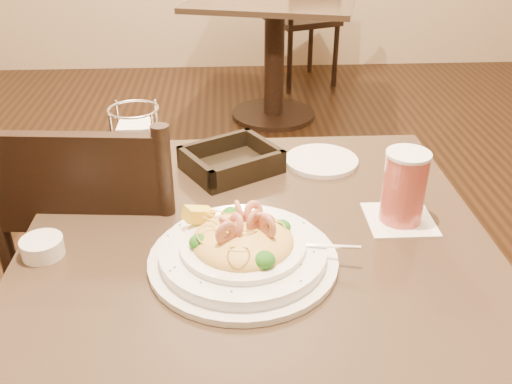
{
  "coord_description": "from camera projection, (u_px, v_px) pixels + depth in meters",
  "views": [
    {
      "loc": [
        -0.05,
        -0.93,
        1.35
      ],
      "look_at": [
        0.0,
        0.02,
        0.82
      ],
      "focal_mm": 40.0,
      "sensor_mm": 36.0,
      "label": 1
    }
  ],
  "objects": [
    {
      "name": "dining_chair_near",
      "position": [
        111.0,
        266.0,
        1.42
      ],
      "size": [
        0.45,
        0.45,
        0.93
      ],
      "rotation": [
        0.0,
        0.0,
        3.05
      ],
      "color": "black",
      "rests_on": "ground"
    },
    {
      "name": "pasta_bowl",
      "position": [
        243.0,
        248.0,
        1.01
      ],
      "size": [
        0.38,
        0.34,
        0.11
      ],
      "rotation": [
        0.0,
        0.0,
        -0.36
      ],
      "color": "white",
      "rests_on": "main_table"
    },
    {
      "name": "dining_chair_far",
      "position": [
        306.0,
        14.0,
        3.9
      ],
      "size": [
        0.54,
        0.54,
        0.93
      ],
      "rotation": [
        0.0,
        0.0,
        3.5
      ],
      "color": "black",
      "rests_on": "ground"
    },
    {
      "name": "background_table",
      "position": [
        275.0,
        36.0,
        3.35
      ],
      "size": [
        1.1,
        1.1,
        0.74
      ],
      "rotation": [
        0.0,
        0.0,
        -0.26
      ],
      "color": "black",
      "rests_on": "ground"
    },
    {
      "name": "napkin_caddy",
      "position": [
        138.0,
        150.0,
        1.27
      ],
      "size": [
        0.11,
        0.11,
        0.18
      ],
      "rotation": [
        0.0,
        0.0,
        -0.3
      ],
      "color": "silver",
      "rests_on": "main_table"
    },
    {
      "name": "side_plate",
      "position": [
        321.0,
        161.0,
        1.38
      ],
      "size": [
        0.21,
        0.21,
        0.01
      ],
      "primitive_type": "cylinder",
      "rotation": [
        0.0,
        0.0,
        0.22
      ],
      "color": "white",
      "rests_on": "main_table"
    },
    {
      "name": "drink_glass",
      "position": [
        404.0,
        188.0,
        1.12
      ],
      "size": [
        0.13,
        0.13,
        0.15
      ],
      "rotation": [
        0.0,
        0.0,
        -0.01
      ],
      "color": "white",
      "rests_on": "main_table"
    },
    {
      "name": "butter_ramekin",
      "position": [
        42.0,
        247.0,
        1.04
      ],
      "size": [
        0.1,
        0.1,
        0.03
      ],
      "primitive_type": "cylinder",
      "rotation": [
        0.0,
        0.0,
        -0.37
      ],
      "color": "white",
      "rests_on": "main_table"
    },
    {
      "name": "main_table",
      "position": [
        257.0,
        323.0,
        1.23
      ],
      "size": [
        0.9,
        0.9,
        0.74
      ],
      "color": "black",
      "rests_on": "ground"
    },
    {
      "name": "bread_basket",
      "position": [
        231.0,
        162.0,
        1.34
      ],
      "size": [
        0.26,
        0.24,
        0.06
      ],
      "rotation": [
        0.0,
        0.0,
        0.53
      ],
      "color": "black",
      "rests_on": "main_table"
    }
  ]
}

